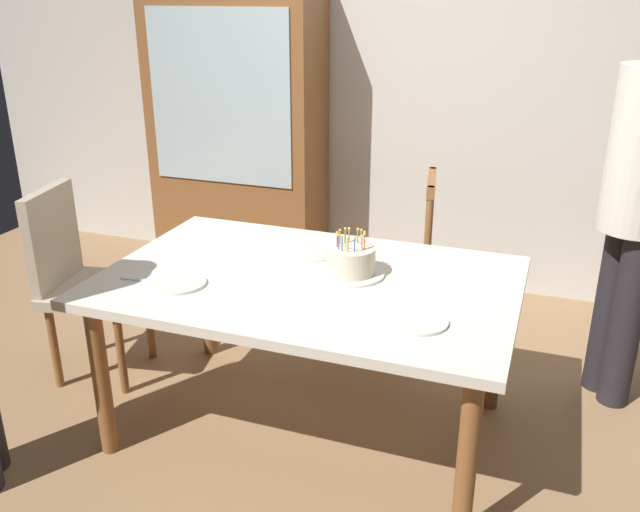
% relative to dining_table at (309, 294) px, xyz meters
% --- Properties ---
extents(ground, '(6.40, 6.40, 0.00)m').
position_rel_dining_table_xyz_m(ground, '(0.00, 0.00, -0.65)').
color(ground, '#93704C').
extents(back_wall, '(6.40, 0.10, 2.60)m').
position_rel_dining_table_xyz_m(back_wall, '(0.00, 1.85, 0.65)').
color(back_wall, beige).
rests_on(back_wall, ground).
extents(dining_table, '(1.67, 1.08, 0.72)m').
position_rel_dining_table_xyz_m(dining_table, '(0.00, 0.00, 0.00)').
color(dining_table, silver).
rests_on(dining_table, ground).
extents(birthday_cake, '(0.28, 0.28, 0.19)m').
position_rel_dining_table_xyz_m(birthday_cake, '(0.15, 0.08, 0.13)').
color(birthday_cake, silver).
rests_on(birthday_cake, dining_table).
extents(plate_near_celebrant, '(0.22, 0.22, 0.01)m').
position_rel_dining_table_xyz_m(plate_near_celebrant, '(-0.46, -0.24, 0.08)').
color(plate_near_celebrant, silver).
rests_on(plate_near_celebrant, dining_table).
extents(plate_far_side, '(0.22, 0.22, 0.01)m').
position_rel_dining_table_xyz_m(plate_far_side, '(-0.08, 0.24, 0.08)').
color(plate_far_side, silver).
rests_on(plate_far_side, dining_table).
extents(plate_near_guest, '(0.22, 0.22, 0.01)m').
position_rel_dining_table_xyz_m(plate_near_guest, '(0.50, -0.24, 0.08)').
color(plate_near_guest, silver).
rests_on(plate_near_guest, dining_table).
extents(fork_near_celebrant, '(0.18, 0.04, 0.01)m').
position_rel_dining_table_xyz_m(fork_near_celebrant, '(-0.62, -0.26, 0.08)').
color(fork_near_celebrant, silver).
rests_on(fork_near_celebrant, dining_table).
extents(fork_far_side, '(0.18, 0.04, 0.01)m').
position_rel_dining_table_xyz_m(fork_far_side, '(-0.24, 0.24, 0.08)').
color(fork_far_side, silver).
rests_on(fork_far_side, dining_table).
extents(chair_spindle_back, '(0.51, 0.51, 0.95)m').
position_rel_dining_table_xyz_m(chair_spindle_back, '(0.15, 0.86, -0.19)').
color(chair_spindle_back, beige).
rests_on(chair_spindle_back, ground).
extents(chair_upholstered, '(0.51, 0.51, 0.95)m').
position_rel_dining_table_xyz_m(chair_upholstered, '(-1.22, 0.07, -0.11)').
color(chair_upholstered, tan).
rests_on(chair_upholstered, ground).
extents(person_guest, '(0.32, 0.32, 1.73)m').
position_rel_dining_table_xyz_m(person_guest, '(1.24, 0.73, 0.34)').
color(person_guest, '#262328').
rests_on(person_guest, ground).
extents(china_cabinet, '(1.10, 0.45, 1.90)m').
position_rel_dining_table_xyz_m(china_cabinet, '(-1.09, 1.56, 0.30)').
color(china_cabinet, brown).
rests_on(china_cabinet, ground).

